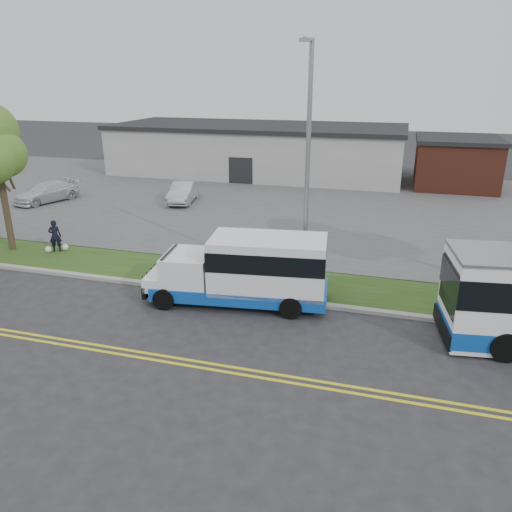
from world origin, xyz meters
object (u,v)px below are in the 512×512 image
(shuttle_bus, at_px, (250,268))
(parked_car_b, at_px, (47,192))
(pedestrian, at_px, (55,236))
(parked_car_a, at_px, (183,192))
(streetlight_near, at_px, (307,162))

(shuttle_bus, relative_size, parked_car_b, 1.58)
(shuttle_bus, relative_size, pedestrian, 4.48)
(shuttle_bus, distance_m, parked_car_a, 16.89)
(parked_car_b, bearing_deg, pedestrian, -30.73)
(streetlight_near, bearing_deg, shuttle_bus, -129.56)
(streetlight_near, height_order, parked_car_a, streetlight_near)
(pedestrian, distance_m, parked_car_b, 11.46)
(shuttle_bus, xyz_separation_m, pedestrian, (-10.93, 2.82, -0.53))
(parked_car_a, xyz_separation_m, parked_car_b, (-9.12, -2.56, -0.03))
(shuttle_bus, bearing_deg, pedestrian, 158.12)
(streetlight_near, height_order, pedestrian, streetlight_near)
(shuttle_bus, height_order, parked_car_a, shuttle_bus)
(pedestrian, bearing_deg, parked_car_a, -127.51)
(shuttle_bus, distance_m, parked_car_b, 21.67)
(pedestrian, height_order, parked_car_b, pedestrian)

